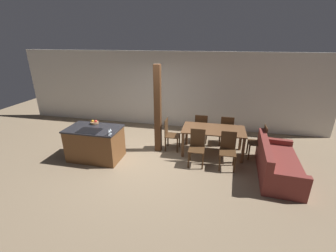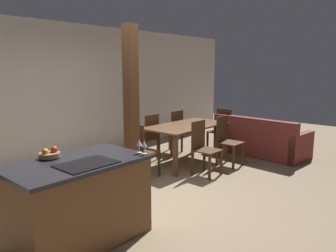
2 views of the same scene
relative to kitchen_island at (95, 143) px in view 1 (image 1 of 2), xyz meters
name	(u,v)px [view 1 (image 1 of 2)]	position (x,y,z in m)	size (l,w,h in m)	color
ground_plane	(145,159)	(1.32, 0.22, -0.45)	(16.00, 16.00, 0.00)	#847056
wall_back	(166,90)	(1.32, 2.92, 0.90)	(11.20, 0.08, 2.70)	silver
kitchen_island	(95,143)	(0.00, 0.00, 0.00)	(1.41, 0.87, 0.90)	brown
fruit_bowl	(94,122)	(-0.12, 0.29, 0.49)	(0.22, 0.22, 0.11)	#99704C
wine_glass_near	(109,131)	(0.63, -0.36, 0.56)	(0.06, 0.06, 0.15)	silver
wine_glass_middle	(110,130)	(0.63, -0.29, 0.56)	(0.06, 0.06, 0.15)	silver
dining_table	(213,132)	(3.10, 0.97, 0.20)	(1.72, 0.90, 0.75)	brown
dining_chair_near_left	(197,147)	(2.71, 0.30, 0.04)	(0.40, 0.40, 0.94)	#472D19
dining_chair_near_right	(228,150)	(3.48, 0.30, 0.04)	(0.40, 0.40, 0.94)	#472D19
dining_chair_far_left	(201,128)	(2.71, 1.64, 0.04)	(0.40, 0.40, 0.94)	#472D19
dining_chair_far_right	(226,130)	(3.48, 1.64, 0.04)	(0.40, 0.40, 0.94)	#472D19
dining_chair_head_end	(170,134)	(1.86, 0.97, 0.04)	(0.40, 0.40, 0.94)	#472D19
dining_chair_foot_end	(259,142)	(4.33, 0.97, 0.04)	(0.40, 0.40, 0.94)	#472D19
couch	(276,165)	(4.63, 0.17, -0.17)	(1.00, 1.95, 0.82)	maroon
timber_post	(158,110)	(1.54, 0.83, 0.79)	(0.18, 0.18, 2.48)	#4C2D19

